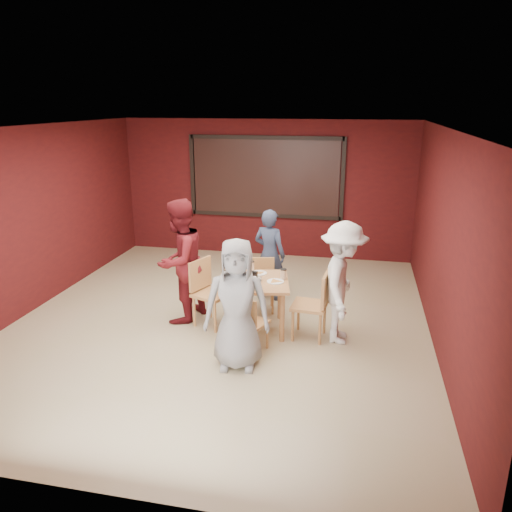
% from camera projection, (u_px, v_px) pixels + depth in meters
% --- Properties ---
extents(floor, '(7.00, 7.00, 0.00)m').
position_uv_depth(floor, '(221.00, 321.00, 7.43)').
color(floor, tan).
rests_on(floor, ground).
extents(window_blinds, '(3.00, 0.02, 1.50)m').
position_uv_depth(window_blinds, '(265.00, 177.00, 10.16)').
color(window_blinds, black).
extents(dining_table, '(1.11, 1.11, 0.90)m').
position_uv_depth(dining_table, '(254.00, 286.00, 6.99)').
color(dining_table, '#B07448').
rests_on(dining_table, floor).
extents(chair_front, '(0.49, 0.49, 0.79)m').
position_uv_depth(chair_front, '(248.00, 321.00, 6.39)').
color(chair_front, '#CC824F').
rests_on(chair_front, floor).
extents(chair_back, '(0.47, 0.47, 0.81)m').
position_uv_depth(chair_back, '(262.00, 281.00, 7.76)').
color(chair_back, '#CC824F').
rests_on(chair_back, floor).
extents(chair_left, '(0.61, 0.61, 0.97)m').
position_uv_depth(chair_left, '(208.00, 288.00, 7.20)').
color(chair_left, '#CC824F').
rests_on(chair_left, floor).
extents(chair_right, '(0.50, 0.50, 0.95)m').
position_uv_depth(chair_right, '(315.00, 302.00, 6.75)').
color(chair_right, '#CC824F').
rests_on(chair_right, floor).
extents(diner_front, '(0.86, 0.63, 1.63)m').
position_uv_depth(diner_front, '(237.00, 305.00, 5.95)').
color(diner_front, gray).
rests_on(diner_front, floor).
extents(diner_back, '(0.63, 0.51, 1.50)m').
position_uv_depth(diner_back, '(270.00, 255.00, 8.11)').
color(diner_back, '#323D59').
rests_on(diner_back, floor).
extents(diner_left, '(0.91, 1.04, 1.82)m').
position_uv_depth(diner_left, '(180.00, 261.00, 7.24)').
color(diner_left, maroon).
rests_on(diner_left, floor).
extents(diner_right, '(0.64, 1.09, 1.66)m').
position_uv_depth(diner_right, '(343.00, 283.00, 6.62)').
color(diner_right, white).
rests_on(diner_right, floor).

